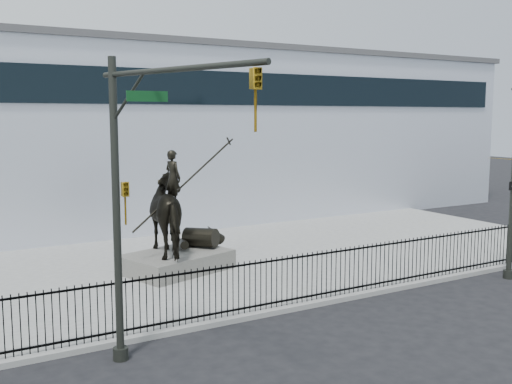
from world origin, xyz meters
TOP-DOWN VIEW (x-y plane):
  - ground at (0.00, 0.00)m, footprint 120.00×120.00m
  - plaza at (0.00, 7.00)m, footprint 30.00×12.00m
  - building at (0.00, 20.00)m, footprint 44.00×14.00m
  - picket_fence at (0.00, 1.25)m, footprint 22.10×0.10m
  - statue_plinth at (-2.90, 6.52)m, footprint 4.13×3.39m
  - equestrian_statue at (-2.84, 6.54)m, footprint 4.39×3.41m
  - traffic_signal_left at (-6.75, -0.62)m, footprint 1.52×4.84m

SIDE VIEW (x-z plane):
  - ground at x=0.00m, z-range 0.00..0.00m
  - plaza at x=0.00m, z-range 0.00..0.15m
  - statue_plinth at x=-2.90m, z-range 0.15..0.82m
  - picket_fence at x=0.00m, z-range 0.15..1.65m
  - equestrian_statue at x=-2.84m, z-range 0.28..4.16m
  - traffic_signal_left at x=-6.75m, z-range 0.53..7.53m
  - building at x=0.00m, z-range 0.00..9.00m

